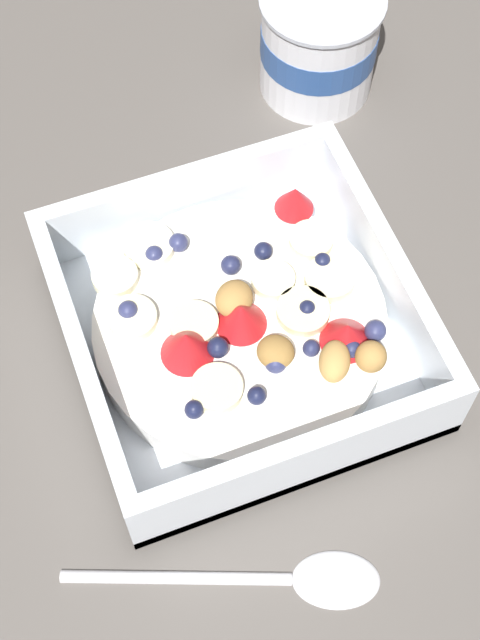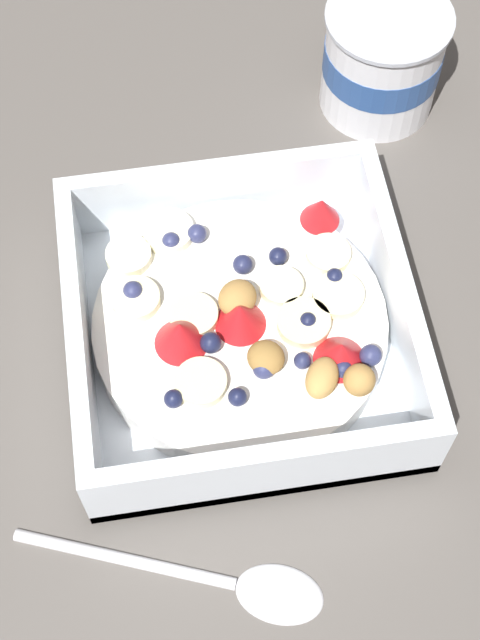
# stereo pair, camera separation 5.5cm
# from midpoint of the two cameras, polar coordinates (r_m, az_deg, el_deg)

# --- Properties ---
(ground_plane) EXTENTS (2.40, 2.40, 0.00)m
(ground_plane) POSITION_cam_midpoint_polar(r_m,az_deg,el_deg) (0.58, 1.96, -2.62)
(ground_plane) COLOR #56514C
(fruit_bowl) EXTENTS (0.20, 0.20, 0.06)m
(fruit_bowl) POSITION_cam_midpoint_polar(r_m,az_deg,el_deg) (0.56, 2.90, -0.72)
(fruit_bowl) COLOR white
(fruit_bowl) RESTS_ON ground
(spoon) EXTENTS (0.08, 0.17, 0.01)m
(spoon) POSITION_cam_midpoint_polar(r_m,az_deg,el_deg) (0.53, 2.59, -15.75)
(spoon) COLOR silver
(spoon) RESTS_ON ground
(yogurt_cup) EXTENTS (0.08, 0.08, 0.08)m
(yogurt_cup) POSITION_cam_midpoint_polar(r_m,az_deg,el_deg) (0.67, 10.98, 14.98)
(yogurt_cup) COLOR white
(yogurt_cup) RESTS_ON ground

